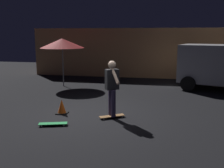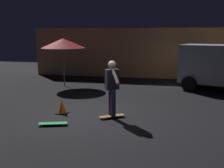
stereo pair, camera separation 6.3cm
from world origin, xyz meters
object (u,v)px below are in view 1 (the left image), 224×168
skateboard_ridden (112,116)px  skateboard_spare (53,124)px  patio_umbrella (62,43)px  skater (112,84)px  traffic_cone (62,107)px

skateboard_ridden → skateboard_spare: size_ratio=0.95×
patio_umbrella → skater: bearing=-53.2°
patio_umbrella → skateboard_ridden: bearing=-53.2°
skateboard_spare → patio_umbrella: bearing=108.6°
patio_umbrella → skater: 5.59m
skateboard_ridden → skateboard_spare: (-1.48, -0.99, 0.00)m
skateboard_spare → traffic_cone: traffic_cone is taller
skateboard_spare → traffic_cone: (-0.18, 1.11, 0.16)m
skateboard_spare → skater: size_ratio=0.48×
skater → traffic_cone: 1.86m
skateboard_spare → traffic_cone: bearing=99.3°
skateboard_spare → skater: bearing=33.7°
skater → patio_umbrella: bearing=126.8°
skater → traffic_cone: skater is taller
skateboard_ridden → skateboard_spare: same height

